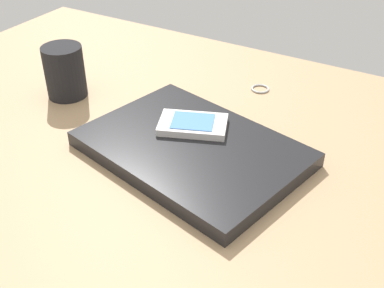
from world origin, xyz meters
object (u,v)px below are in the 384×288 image
cell_phone_on_laptop (193,124)px  key_ring (260,89)px  laptop_closed (192,149)px  pen_cup (65,72)px

cell_phone_on_laptop → key_ring: bearing=83.6°
laptop_closed → cell_phone_on_laptop: 4.37cm
cell_phone_on_laptop → key_ring: cell_phone_on_laptop is taller
cell_phone_on_laptop → key_ring: size_ratio=3.54×
key_ring → pen_cup: pen_cup is taller
laptop_closed → key_ring: bearing=102.2°
laptop_closed → pen_cup: size_ratio=3.39×
laptop_closed → cell_phone_on_laptop: size_ratio=2.63×
pen_cup → cell_phone_on_laptop: bearing=-2.9°
key_ring → pen_cup: bearing=-146.4°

